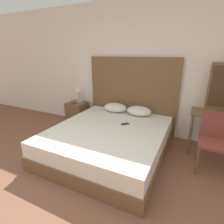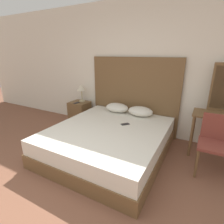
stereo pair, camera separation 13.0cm
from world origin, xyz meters
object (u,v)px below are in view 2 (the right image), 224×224
at_px(table_lamp, 81,88).
at_px(phone_on_nightstand, 77,103).
at_px(nightstand, 80,113).
at_px(vanity_desk, 220,124).
at_px(chair, 217,141).
at_px(phone_on_bed, 125,124).
at_px(bed, 109,140).

xyz_separation_m(table_lamp, phone_on_nightstand, (-0.03, -0.18, -0.32)).
distance_m(nightstand, table_lamp, 0.61).
bearing_deg(vanity_desk, chair, -93.54).
distance_m(phone_on_bed, nightstand, 1.58).
bearing_deg(phone_on_nightstand, chair, -8.69).
distance_m(nightstand, vanity_desk, 2.95).
xyz_separation_m(phone_on_bed, chair, (1.43, 0.01, 0.03)).
xyz_separation_m(nightstand, vanity_desk, (2.93, -0.07, 0.32)).
relative_size(phone_on_bed, chair, 0.19).
relative_size(nightstand, phone_on_nightstand, 3.67).
distance_m(bed, nightstand, 1.52).
height_order(bed, table_lamp, table_lamp).
xyz_separation_m(bed, table_lamp, (-1.26, 0.89, 0.65)).
bearing_deg(phone_on_bed, bed, -125.65).
bearing_deg(phone_on_nightstand, bed, -28.89).
height_order(bed, phone_on_nightstand, phone_on_nightstand).
height_order(phone_on_nightstand, chair, chair).
bearing_deg(vanity_desk, phone_on_nightstand, -179.38).
xyz_separation_m(vanity_desk, chair, (-0.03, -0.47, -0.09)).
height_order(phone_on_bed, nightstand, nightstand).
relative_size(table_lamp, vanity_desk, 0.50).
height_order(vanity_desk, chair, chair).
xyz_separation_m(table_lamp, chair, (2.87, -0.63, -0.37)).
xyz_separation_m(phone_on_bed, table_lamp, (-1.44, 0.63, 0.40)).
bearing_deg(phone_on_bed, phone_on_nightstand, 162.94).
height_order(bed, phone_on_bed, phone_on_bed).
xyz_separation_m(bed, chair, (1.62, 0.27, 0.27)).
relative_size(bed, phone_on_bed, 13.08).
height_order(phone_on_nightstand, vanity_desk, vanity_desk).
relative_size(phone_on_bed, vanity_desk, 0.19).
bearing_deg(phone_on_nightstand, vanity_desk, 0.62).
distance_m(bed, phone_on_nightstand, 1.50).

